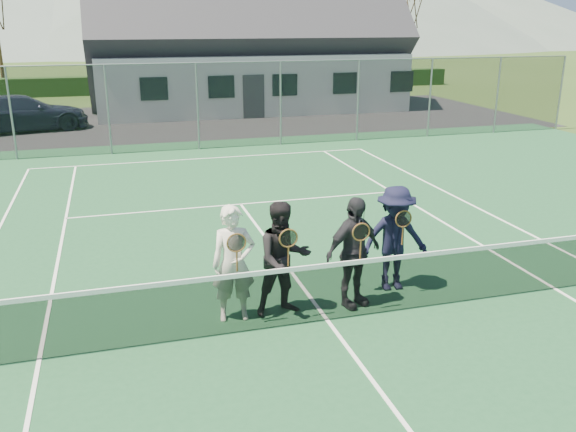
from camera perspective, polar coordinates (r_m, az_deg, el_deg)
name	(u,v)px	position (r m, az deg, el deg)	size (l,w,h in m)	color
ground	(179,122)	(28.34, -10.19, 8.68)	(220.00, 220.00, 0.00)	#2B4418
court_surface	(327,321)	(9.44, 3.70, -9.80)	(30.00, 30.00, 0.02)	#1C4C2B
tarmac_carpark	(86,126)	(28.21, -18.36, 8.03)	(40.00, 12.00, 0.01)	black
hedge_row	(157,84)	(40.14, -12.19, 11.99)	(40.00, 1.20, 1.10)	black
hill_east	(439,5)	(118.05, 13.99, 18.64)	(90.00, 90.00, 14.00)	#55675B
car_c	(23,113)	(27.63, -23.55, 8.81)	(2.07, 5.09, 1.48)	black
court_markings	(327,320)	(9.43, 3.71, -9.71)	(11.03, 23.83, 0.01)	white
tennis_net	(328,289)	(9.21, 3.77, -6.88)	(11.68, 0.08, 1.10)	slate
perimeter_fence	(197,106)	(21.73, -8.47, 10.11)	(30.07, 0.07, 3.02)	slate
clubhouse	(244,28)	(32.58, -4.10, 17.12)	(15.60, 8.20, 7.70)	silver
player_a	(234,264)	(9.15, -5.12, -4.46)	(0.69, 0.52, 1.80)	silver
player_b	(283,259)	(9.29, -0.43, -4.03)	(0.92, 0.74, 1.80)	black
player_c	(353,252)	(9.60, 6.14, -3.40)	(1.14, 0.76, 1.80)	#232227
player_d	(395,239)	(10.29, 9.95, -2.09)	(1.21, 0.76, 1.80)	black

